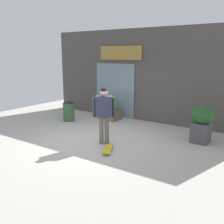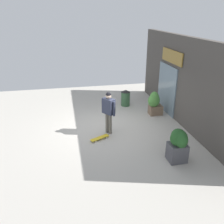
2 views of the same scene
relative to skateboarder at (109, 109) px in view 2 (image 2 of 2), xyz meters
The scene contains 7 objects.
ground_plane 1.11m from the skateboarder, behind, with size 12.00×12.00×0.00m, color #B2ADA3.
building_facade 3.32m from the skateboarder, 98.38° to the left, with size 8.58×0.31×3.54m.
skateboarder is the anchor object (origin of this frame).
skateboard 1.15m from the skateboarder, 43.65° to the right, with size 0.51×0.76×0.08m.
planter_box_left 2.80m from the skateboarder, 120.13° to the left, with size 0.51×0.68×1.08m.
planter_box_right 2.93m from the skateboarder, 37.49° to the left, with size 0.69×0.56×1.09m.
trash_bin 3.13m from the skateboarder, 153.21° to the left, with size 0.45×0.45×0.82m.
Camera 2 is at (8.62, -1.56, 4.40)m, focal length 38.29 mm.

